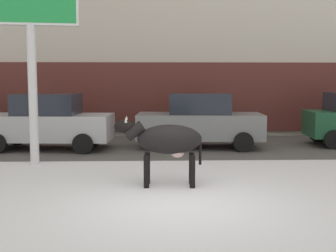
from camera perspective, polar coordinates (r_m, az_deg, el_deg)
The scene contains 7 objects.
ground_plane at distance 8.43m, azimuth 1.07°, elevation -9.83°, with size 120.00×120.00×0.00m, color white.
road_strip at distance 15.41m, azimuth -0.35°, elevation -2.60°, with size 60.00×5.60×0.01m, color #514F4C.
cow_black at distance 9.54m, azimuth -0.24°, elevation -1.89°, with size 1.91×0.66×1.54m.
billboard at distance 12.66m, azimuth -17.37°, elevation 14.87°, with size 2.52×0.53×5.56m.
car_silver_sedan at distance 15.14m, azimuth -15.25°, elevation 0.49°, with size 4.31×2.20×1.84m.
car_grey_sedan at distance 15.02m, azimuth 4.10°, elevation 0.64°, with size 4.31×2.20×1.84m.
pedestrian_near_billboard at distance 18.32m, azimuth -8.78°, elevation 1.45°, with size 0.36×0.24×1.73m.
Camera 1 is at (-0.44, -8.10, 2.29)m, focal length 47.31 mm.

